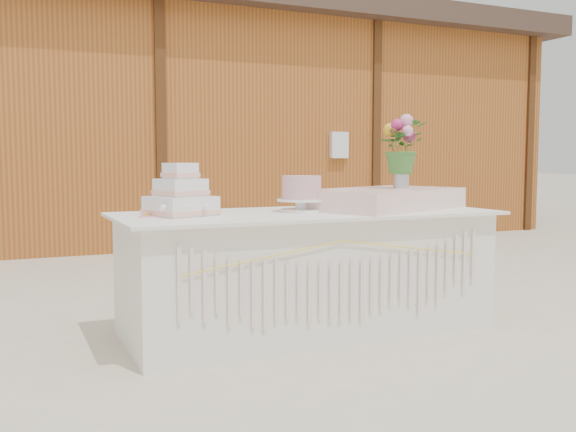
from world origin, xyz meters
The scene contains 9 objects.
ground centered at (0.00, 0.00, 0.00)m, with size 80.00×80.00×0.00m, color beige.
barn centered at (-0.01, 5.99, 1.68)m, with size 12.60×4.60×3.30m.
cake_table centered at (0.00, 0.00, 0.39)m, with size 2.40×1.00×0.77m.
wedding_cake centered at (-0.80, 0.07, 0.88)m, with size 0.44×0.44×0.31m.
pink_cake_stand centered at (-0.03, 0.03, 0.90)m, with size 0.32×0.32×0.23m.
satin_runner centered at (0.58, 0.01, 0.84)m, with size 1.08×0.62×0.14m, color #FED1CC.
flower_vase centered at (0.72, 0.03, 0.98)m, with size 0.11×0.11×0.15m, color silver.
bouquet centered at (0.72, 0.03, 1.23)m, with size 0.32×0.28×0.36m, color #3A702D.
loose_flowers centered at (-0.99, 0.11, 0.78)m, with size 0.15×0.36×0.02m, color pink, non-canonical shape.
Camera 1 is at (-1.77, -3.64, 1.10)m, focal length 40.00 mm.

